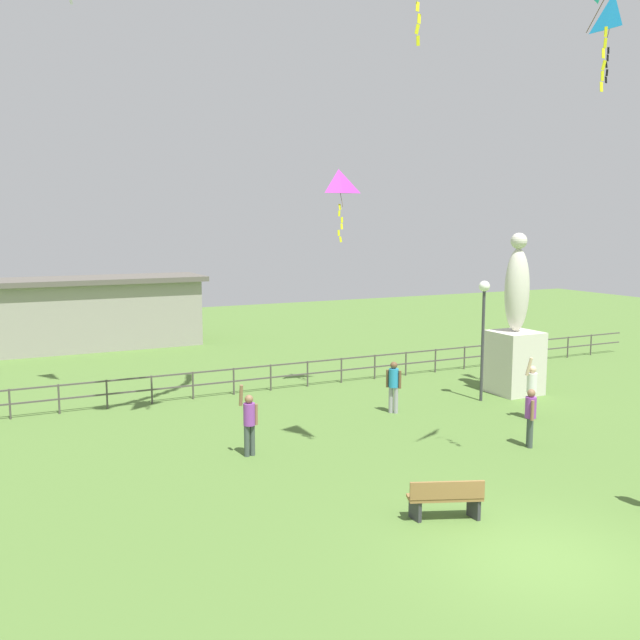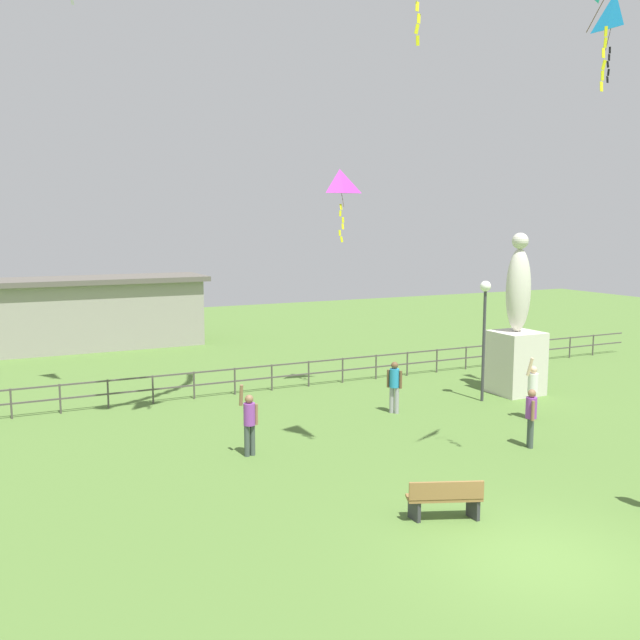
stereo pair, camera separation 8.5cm
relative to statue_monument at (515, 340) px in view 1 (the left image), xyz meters
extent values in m
plane|color=#517533|center=(-8.09, -9.90, -1.88)|extent=(80.00, 80.00, 0.00)
cube|color=beige|center=(0.00, 0.00, -0.78)|extent=(1.55, 1.55, 2.20)
ellipsoid|color=beige|center=(0.00, 0.00, 1.77)|extent=(0.90, 0.76, 2.89)
sphere|color=beige|center=(0.00, 0.00, 3.46)|extent=(0.56, 0.56, 0.56)
cylinder|color=#38383D|center=(-1.74, -0.38, -0.01)|extent=(0.10, 0.10, 3.73)
sphere|color=white|center=(-1.74, -0.38, 2.00)|extent=(0.36, 0.36, 0.36)
cube|color=olive|center=(-8.60, -7.73, -1.43)|extent=(1.54, 0.93, 0.06)
cube|color=olive|center=(-8.66, -7.90, -1.21)|extent=(1.41, 0.62, 0.36)
cube|color=#333338|center=(-9.15, -7.51, -1.65)|extent=(0.08, 0.36, 0.45)
cube|color=#333338|center=(-8.04, -7.96, -1.65)|extent=(0.08, 0.36, 0.45)
cylinder|color=#3F4C47|center=(-10.84, -2.34, -1.47)|extent=(0.14, 0.14, 0.81)
cylinder|color=#3F4C47|center=(-10.68, -2.32, -1.47)|extent=(0.14, 0.14, 0.81)
cylinder|color=purple|center=(-10.76, -2.33, -0.78)|extent=(0.30, 0.30, 0.57)
sphere|color=#8C6647|center=(-10.76, -2.33, -0.38)|extent=(0.22, 0.22, 0.22)
cylinder|color=#8C6647|center=(-10.96, -2.30, -0.27)|extent=(0.11, 0.16, 0.55)
cylinder|color=#8C6647|center=(-10.56, -2.31, -0.81)|extent=(0.09, 0.09, 0.54)
cylinder|color=black|center=(-1.88, -2.88, -1.46)|extent=(0.14, 0.14, 0.84)
cylinder|color=black|center=(-1.74, -2.79, -1.46)|extent=(0.14, 0.14, 0.84)
cylinder|color=white|center=(-1.81, -2.83, -0.75)|extent=(0.31, 0.31, 0.59)
sphere|color=beige|center=(-1.81, -2.83, -0.34)|extent=(0.22, 0.22, 0.22)
cylinder|color=beige|center=(-2.01, -2.90, -0.22)|extent=(0.19, 0.23, 0.57)
cylinder|color=beige|center=(-1.64, -2.73, -0.78)|extent=(0.09, 0.09, 0.56)
cylinder|color=#99999E|center=(-5.18, -0.47, -1.46)|extent=(0.14, 0.14, 0.83)
cylinder|color=#99999E|center=(-5.29, -0.35, -1.46)|extent=(0.14, 0.14, 0.83)
cylinder|color=#268CBF|center=(-5.23, -0.41, -0.75)|extent=(0.30, 0.30, 0.59)
sphere|color=brown|center=(-5.23, -0.41, -0.34)|extent=(0.22, 0.22, 0.22)
cylinder|color=brown|center=(-5.11, -0.57, -0.78)|extent=(0.09, 0.09, 0.56)
cylinder|color=brown|center=(-5.36, -0.25, -0.78)|extent=(0.09, 0.09, 0.56)
cylinder|color=#3F4C47|center=(-3.75, -4.86, -1.48)|extent=(0.14, 0.14, 0.80)
cylinder|color=#3F4C47|center=(-3.83, -5.00, -1.48)|extent=(0.14, 0.14, 0.80)
cylinder|color=purple|center=(-3.79, -4.93, -0.79)|extent=(0.29, 0.29, 0.57)
sphere|color=#8C6647|center=(-3.79, -4.93, -0.40)|extent=(0.21, 0.21, 0.21)
cylinder|color=#8C6647|center=(-3.69, -4.76, -0.83)|extent=(0.09, 0.09, 0.54)
cylinder|color=#8C6647|center=(-3.89, -5.10, -0.83)|extent=(0.09, 0.09, 0.54)
cube|color=white|center=(-13.83, 3.97, 10.55)|extent=(0.11, 0.01, 0.21)
pyramid|color=#198CD1|center=(1.05, -2.59, 10.40)|extent=(0.43, 0.87, 1.15)
cylinder|color=#4C381E|center=(0.88, -2.61, 9.83)|extent=(0.35, 0.05, 1.15)
cube|color=black|center=(0.94, -2.58, 9.29)|extent=(0.11, 0.04, 0.21)
cube|color=black|center=(0.91, -2.59, 9.07)|extent=(0.10, 0.04, 0.21)
cube|color=black|center=(0.82, -2.64, 8.85)|extent=(0.12, 0.02, 0.21)
cube|color=black|center=(0.92, -2.59, 8.63)|extent=(0.10, 0.04, 0.20)
cube|color=black|center=(0.86, -2.61, 8.41)|extent=(0.09, 0.04, 0.20)
cube|color=yellow|center=(-8.36, -6.09, 8.44)|extent=(0.10, 0.04, 0.21)
cube|color=yellow|center=(-8.30, -6.06, 8.22)|extent=(0.10, 0.03, 0.20)
cube|color=yellow|center=(-8.36, -6.09, 8.00)|extent=(0.11, 0.03, 0.21)
cube|color=yellow|center=(-8.33, -6.07, 7.78)|extent=(0.11, 0.04, 0.21)
pyramid|color=#B22DB2|center=(-5.49, 2.88, 5.44)|extent=(0.97, 0.50, 0.83)
cylinder|color=#4C381E|center=(-5.51, 2.69, 5.03)|extent=(0.06, 0.41, 0.83)
cube|color=yellow|center=(-5.55, 2.67, 4.62)|extent=(0.09, 0.05, 0.20)
cube|color=yellow|center=(-5.58, 2.65, 4.40)|extent=(0.09, 0.01, 0.20)
cube|color=yellow|center=(-5.44, 2.72, 4.18)|extent=(0.09, 0.01, 0.20)
cube|color=yellow|center=(-5.45, 2.72, 3.96)|extent=(0.08, 0.04, 0.20)
cube|color=yellow|center=(-5.60, 2.64, 3.74)|extent=(0.09, 0.02, 0.20)
cube|color=yellow|center=(-5.50, 2.69, 3.52)|extent=(0.12, 0.02, 0.21)
cube|color=yellow|center=(-4.98, -7.89, 7.91)|extent=(0.11, 0.04, 0.21)
cube|color=yellow|center=(-4.98, -7.89, 7.69)|extent=(0.10, 0.04, 0.20)
cube|color=yellow|center=(-5.07, -7.93, 7.47)|extent=(0.08, 0.03, 0.20)
cube|color=yellow|center=(-5.00, -7.90, 7.25)|extent=(0.11, 0.04, 0.21)
cube|color=yellow|center=(-5.05, -7.93, 7.03)|extent=(0.11, 0.03, 0.21)
cube|color=yellow|center=(-5.08, -7.94, 6.81)|extent=(0.08, 0.03, 0.20)
cylinder|color=#4C4742|center=(-16.12, 4.10, -1.40)|extent=(0.06, 0.06, 0.95)
cylinder|color=#4C4742|center=(-14.71, 4.10, -1.40)|extent=(0.06, 0.06, 0.95)
cylinder|color=#4C4742|center=(-13.25, 4.10, -1.40)|extent=(0.06, 0.06, 0.95)
cylinder|color=#4C4742|center=(-11.81, 4.10, -1.40)|extent=(0.06, 0.06, 0.95)
cylinder|color=#4C4742|center=(-10.41, 4.10, -1.40)|extent=(0.06, 0.06, 0.95)
cylinder|color=#4C4742|center=(-8.95, 4.10, -1.40)|extent=(0.06, 0.06, 0.95)
cylinder|color=#4C4742|center=(-7.56, 4.10, -1.40)|extent=(0.06, 0.06, 0.95)
cylinder|color=#4C4742|center=(-6.11, 4.10, -1.40)|extent=(0.06, 0.06, 0.95)
cylinder|color=#4C4742|center=(-4.70, 4.10, -1.40)|extent=(0.06, 0.06, 0.95)
cylinder|color=#4C4742|center=(-3.25, 4.10, -1.40)|extent=(0.06, 0.06, 0.95)
cylinder|color=#4C4742|center=(-1.84, 4.10, -1.40)|extent=(0.06, 0.06, 0.95)
cylinder|color=#4C4742|center=(-0.43, 4.10, -1.40)|extent=(0.06, 0.06, 0.95)
cylinder|color=#4C4742|center=(1.01, 4.10, -1.40)|extent=(0.06, 0.06, 0.95)
cylinder|color=#4C4742|center=(2.40, 4.10, -1.40)|extent=(0.06, 0.06, 0.95)
cylinder|color=#4C4742|center=(3.84, 4.10, -1.40)|extent=(0.06, 0.06, 0.95)
cylinder|color=#4C4742|center=(5.26, 4.10, -1.40)|extent=(0.06, 0.06, 0.95)
cylinder|color=#4C4742|center=(6.72, 4.10, -1.40)|extent=(0.06, 0.06, 0.95)
cylinder|color=#4C4742|center=(8.14, 4.10, -1.40)|extent=(0.06, 0.06, 0.95)
cube|color=#4C4742|center=(-8.09, 4.10, -0.97)|extent=(36.00, 0.05, 0.05)
cube|color=#4C4742|center=(-8.09, 4.10, -1.40)|extent=(36.00, 0.05, 0.05)
cube|color=gray|center=(-12.66, 16.10, -0.30)|extent=(11.46, 3.04, 3.16)
cube|color=#59544C|center=(-12.66, 16.10, 1.40)|extent=(12.06, 3.64, 0.24)
camera|label=1|loc=(-16.80, -18.77, 4.01)|focal=39.46mm
camera|label=2|loc=(-16.72, -18.80, 4.01)|focal=39.46mm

